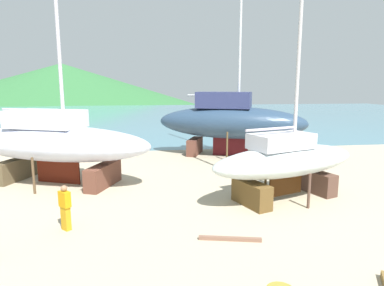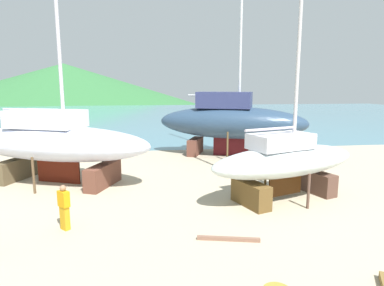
{
  "view_description": "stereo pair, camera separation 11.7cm",
  "coord_description": "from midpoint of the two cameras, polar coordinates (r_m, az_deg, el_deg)",
  "views": [
    {
      "loc": [
        2.11,
        -17.25,
        5.06
      ],
      "look_at": [
        4.7,
        0.95,
        1.88
      ],
      "focal_mm": 31.0,
      "sensor_mm": 36.0,
      "label": 1
    },
    {
      "loc": [
        2.22,
        -17.26,
        5.06
      ],
      "look_at": [
        4.7,
        0.95,
        1.88
      ],
      "focal_mm": 31.0,
      "sensor_mm": 36.0,
      "label": 2
    }
  ],
  "objects": [
    {
      "name": "ground_plane",
      "position": [
        14.64,
        -16.38,
        -10.84
      ],
      "size": [
        49.37,
        49.37,
        0.0
      ],
      "primitive_type": "plane",
      "color": "tan"
    },
    {
      "name": "sea_water",
      "position": [
        57.54,
        -10.25,
        4.61
      ],
      "size": [
        132.04,
        62.74,
        0.01
      ],
      "primitive_type": "cube",
      "color": "teal",
      "rests_on": "ground"
    },
    {
      "name": "headland_hill",
      "position": [
        133.32,
        -21.29,
        6.97
      ],
      "size": [
        172.66,
        172.66,
        26.43
      ],
      "primitive_type": "cone",
      "color": "#336F3A",
      "rests_on": "ground"
    },
    {
      "name": "sailboat_small_center",
      "position": [
        18.59,
        -22.6,
        0.16
      ],
      "size": [
        10.91,
        6.99,
        15.85
      ],
      "rotation": [
        0.0,
        0.0,
        -0.38
      ],
      "color": "brown",
      "rests_on": "ground"
    },
    {
      "name": "sailboat_large_starboard",
      "position": [
        15.38,
        15.7,
        -2.89
      ],
      "size": [
        8.06,
        4.89,
        13.81
      ],
      "rotation": [
        0.0,
        0.0,
        0.34
      ],
      "color": "brown",
      "rests_on": "ground"
    },
    {
      "name": "sailboat_far_slipway",
      "position": [
        24.08,
        6.44,
        3.76
      ],
      "size": [
        11.02,
        6.84,
        18.43
      ],
      "rotation": [
        0.0,
        0.0,
        -0.39
      ],
      "color": "brown",
      "rests_on": "ground"
    },
    {
      "name": "worker",
      "position": [
        12.72,
        -21.24,
        -10.22
      ],
      "size": [
        0.48,
        0.48,
        1.64
      ],
      "rotation": [
        0.0,
        0.0,
        0.77
      ],
      "color": "gold",
      "rests_on": "ground"
    },
    {
      "name": "timber_plank_near",
      "position": [
        11.48,
        6.24,
        -16.06
      ],
      "size": [
        2.05,
        0.6,
        0.13
      ],
      "primitive_type": "cube",
      "rotation": [
        0.0,
        0.0,
        2.91
      ],
      "color": "#825C49",
      "rests_on": "ground"
    }
  ]
}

